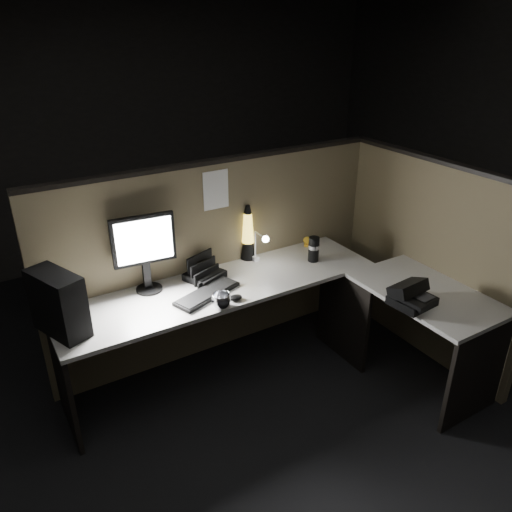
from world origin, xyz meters
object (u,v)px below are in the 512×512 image
desk_phone (410,296)px  lava_lamp (248,237)px  monitor (144,246)px  pc_tower (58,303)px  keyboard (207,294)px

desk_phone → lava_lamp: bearing=110.9°
monitor → lava_lamp: bearing=10.2°
pc_tower → keyboard: pc_tower is taller
pc_tower → keyboard: (0.92, -0.06, -0.18)m
lava_lamp → desk_phone: lava_lamp is taller
monitor → desk_phone: 1.77m
pc_tower → lava_lamp: 1.47m
keyboard → desk_phone: bearing=-55.5°
monitor → keyboard: bearing=-37.2°
pc_tower → desk_phone: pc_tower is taller
monitor → desk_phone: bearing=-32.0°
lava_lamp → desk_phone: 1.27m
keyboard → lava_lamp: size_ratio=1.12×
monitor → desk_phone: (1.39, -1.06, -0.27)m
lava_lamp → desk_phone: (0.55, -1.13, -0.12)m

